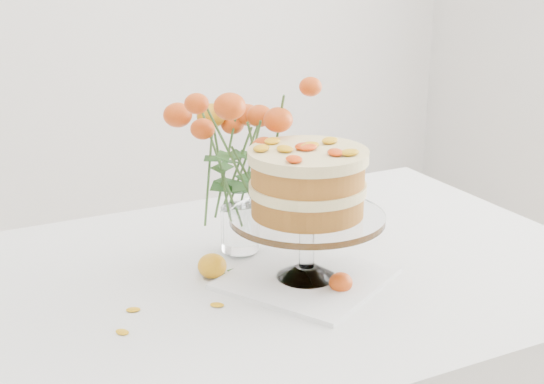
# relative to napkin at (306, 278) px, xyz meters

# --- Properties ---
(table) EXTENTS (1.43, 0.93, 0.76)m
(table) POSITION_rel_napkin_xyz_m (-0.08, 0.08, -0.09)
(table) COLOR tan
(table) RESTS_ON ground
(napkin) EXTENTS (0.38, 0.38, 0.01)m
(napkin) POSITION_rel_napkin_xyz_m (0.00, 0.00, 0.00)
(napkin) COLOR white
(napkin) RESTS_ON table
(cake_stand) EXTENTS (0.29, 0.29, 0.26)m
(cake_stand) POSITION_rel_napkin_xyz_m (0.00, -0.00, 0.18)
(cake_stand) COLOR white
(cake_stand) RESTS_ON napkin
(rose_vase) EXTENTS (0.32, 0.32, 0.40)m
(rose_vase) POSITION_rel_napkin_xyz_m (-0.06, 0.18, 0.23)
(rose_vase) COLOR white
(rose_vase) RESTS_ON table
(loose_rose_near) EXTENTS (0.10, 0.06, 0.05)m
(loose_rose_near) POSITION_rel_napkin_xyz_m (-0.16, 0.10, 0.02)
(loose_rose_near) COLOR orange
(loose_rose_near) RESTS_ON table
(loose_rose_far) EXTENTS (0.08, 0.04, 0.04)m
(loose_rose_far) POSITION_rel_napkin_xyz_m (0.03, -0.07, 0.01)
(loose_rose_far) COLOR #BE4409
(loose_rose_far) RESTS_ON table
(stray_petal_a) EXTENTS (0.03, 0.02, 0.00)m
(stray_petal_a) POSITION_rel_napkin_xyz_m (-0.20, -0.02, -0.00)
(stray_petal_a) COLOR orange
(stray_petal_a) RESTS_ON table
(stray_petal_b) EXTENTS (0.03, 0.02, 0.00)m
(stray_petal_b) POSITION_rel_napkin_xyz_m (-0.10, -0.06, -0.00)
(stray_petal_b) COLOR orange
(stray_petal_b) RESTS_ON table
(stray_petal_c) EXTENTS (0.03, 0.02, 0.00)m
(stray_petal_c) POSITION_rel_napkin_xyz_m (-0.06, -0.10, -0.00)
(stray_petal_c) COLOR orange
(stray_petal_c) RESTS_ON table
(stray_petal_d) EXTENTS (0.03, 0.02, 0.00)m
(stray_petal_d) POSITION_rel_napkin_xyz_m (-0.34, 0.03, -0.00)
(stray_petal_d) COLOR orange
(stray_petal_d) RESTS_ON table
(stray_petal_e) EXTENTS (0.03, 0.02, 0.00)m
(stray_petal_e) POSITION_rel_napkin_xyz_m (-0.38, -0.04, -0.00)
(stray_petal_e) COLOR orange
(stray_petal_e) RESTS_ON table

